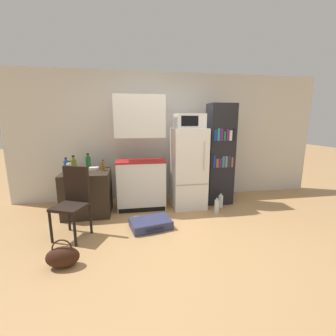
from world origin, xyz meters
TOP-DOWN VIEW (x-y plane):
  - ground_plane at (0.00, 0.00)m, footprint 24.00×24.00m
  - wall_back at (0.20, 2.00)m, footprint 6.40×0.10m
  - side_table at (-1.42, 1.26)m, footprint 0.78×0.69m
  - kitchen_hutch at (-0.48, 1.37)m, footprint 0.89×0.47m
  - refrigerator at (0.41, 1.31)m, footprint 0.61×0.60m
  - microwave at (0.41, 1.31)m, footprint 0.52×0.40m
  - bookshelf at (1.05, 1.41)m, footprint 0.49×0.38m
  - bottle_milk_white at (-1.67, 1.22)m, footprint 0.09×0.09m
  - bottle_amber_beer at (-1.14, 1.32)m, footprint 0.06×0.06m
  - bottle_olive_oil at (-1.56, 1.08)m, footprint 0.09×0.09m
  - bottle_green_tall at (-1.42, 1.53)m, footprint 0.09×0.09m
  - bottle_blue_soda at (-1.75, 1.33)m, footprint 0.08×0.08m
  - bowl at (-1.31, 1.41)m, footprint 0.17×0.17m
  - chair at (-1.46, 0.48)m, footprint 0.53×0.53m
  - suitcase_large_flat at (-0.39, 0.51)m, footprint 0.67×0.52m
  - handbag at (-1.44, -0.27)m, footprint 0.36×0.20m
  - water_bottle_front at (0.83, 0.90)m, footprint 0.08×0.08m
  - water_bottle_middle at (0.99, 1.11)m, footprint 0.09×0.09m

SIDE VIEW (x-z plane):
  - ground_plane at x=0.00m, z-range 0.00..0.00m
  - suitcase_large_flat at x=-0.39m, z-range 0.00..0.13m
  - handbag at x=-1.44m, z-range -0.04..0.29m
  - water_bottle_front at x=0.83m, z-range -0.02..0.27m
  - water_bottle_middle at x=0.99m, z-range -0.02..0.28m
  - side_table at x=-1.42m, z-range 0.00..0.76m
  - chair at x=-1.46m, z-range 0.08..1.07m
  - refrigerator at x=0.41m, z-range 0.00..1.48m
  - bowl at x=-1.31m, z-range 0.76..0.80m
  - bottle_amber_beer at x=-1.14m, z-range 0.74..0.93m
  - bottle_milk_white at x=-1.67m, z-range 0.74..0.94m
  - bottle_blue_soda at x=-1.75m, z-range 0.74..0.98m
  - bottle_green_tall at x=-1.42m, z-range 0.73..1.01m
  - bottle_olive_oil at x=-1.56m, z-range 0.73..1.04m
  - kitchen_hutch at x=-0.48m, z-range -0.07..1.97m
  - bookshelf at x=1.05m, z-range 0.00..1.93m
  - wall_back at x=0.20m, z-range 0.00..2.56m
  - microwave at x=0.41m, z-range 1.48..1.73m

